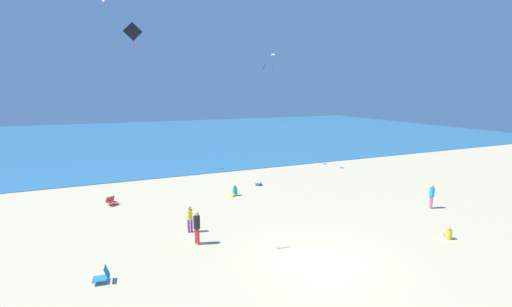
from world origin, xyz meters
name	(u,v)px	position (x,y,z in m)	size (l,w,h in m)	color
ground_plane	(239,200)	(0.00, 10.00, 0.00)	(120.00, 120.00, 0.00)	#C6B58C
ocean_water	(156,136)	(0.00, 48.62, 0.03)	(120.00, 60.00, 0.05)	teal
beach_chair_far_right	(111,201)	(-8.20, 12.48, 0.28)	(0.80, 0.81, 0.59)	#D13D3D
beach_chair_near_camera	(103,276)	(-8.87, 2.15, 0.29)	(0.70, 0.58, 0.65)	#2370B2
cooler_box	(259,184)	(2.92, 13.03, 0.13)	(0.62, 0.63, 0.27)	#2D56B7
person_0	(197,226)	(-4.50, 4.14, 0.97)	(0.42, 0.42, 1.68)	red
person_1	(235,192)	(0.14, 11.15, 0.28)	(0.68, 0.59, 0.76)	#19ADB2
person_2	(432,195)	(10.86, 3.27, 0.92)	(0.44, 0.44, 1.59)	#D8599E
person_3	(449,234)	(7.57, -0.56, 0.24)	(0.53, 0.58, 0.66)	yellow
person_4	(190,217)	(-4.46, 5.77, 0.85)	(0.31, 0.31, 1.47)	purple
kite_blue	(264,67)	(6.57, 19.78, 9.88)	(0.41, 0.49, 1.25)	blue
kite_white	(273,55)	(6.46, 17.63, 10.85)	(0.46, 0.52, 1.44)	white
kite_magenta	(103,1)	(-7.51, 22.83, 15.23)	(0.41, 0.45, 1.53)	#DB3DA8
kite_black	(133,32)	(-7.03, 3.80, 9.98)	(0.78, 0.13, 1.10)	black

